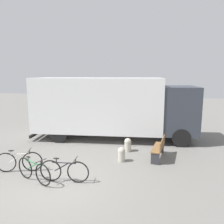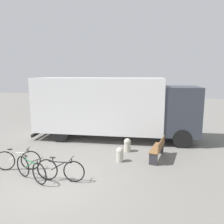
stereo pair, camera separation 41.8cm
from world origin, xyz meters
TOP-DOWN VIEW (x-y plane):
  - ground_plane at (0.00, 0.00)m, footprint 60.00×60.00m
  - delivery_truck at (0.43, 5.70)m, footprint 9.19×3.74m
  - park_bench at (3.22, 3.27)m, footprint 0.53×1.56m
  - bicycle_near at (-1.78, 0.58)m, footprint 1.62×0.67m
  - bicycle_middle at (-0.78, 0.03)m, footprint 1.63×0.65m
  - bicycle_far at (0.22, 0.28)m, footprint 1.70×0.44m
  - bollard_near_bench at (1.71, 2.52)m, footprint 0.31×0.31m
  - bollard_far_bench at (1.73, 3.80)m, footprint 0.33×0.33m

SIDE VIEW (x-z plane):
  - ground_plane at x=0.00m, z-range 0.00..0.00m
  - bollard_near_bench at x=1.71m, z-range 0.02..0.64m
  - bollard_far_bench at x=1.73m, z-range 0.02..0.66m
  - bicycle_near at x=-1.78m, z-range -0.03..0.83m
  - bicycle_middle at x=-0.78m, z-range -0.03..0.83m
  - bicycle_far at x=0.22m, z-range -0.03..0.83m
  - park_bench at x=3.22m, z-range 0.05..0.94m
  - delivery_truck at x=0.43m, z-range 0.17..3.59m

